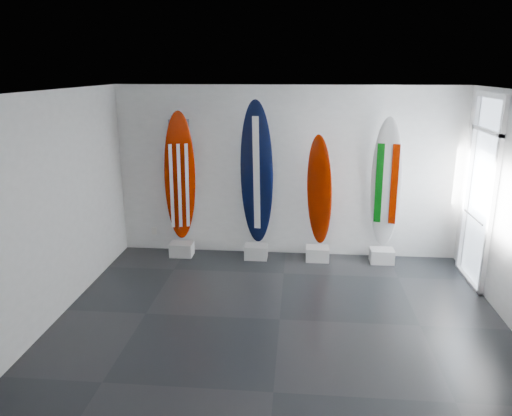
# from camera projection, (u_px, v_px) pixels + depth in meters

# --- Properties ---
(floor) EXTENTS (6.00, 6.00, 0.00)m
(floor) POSITION_uv_depth(u_px,v_px,m) (280.00, 319.00, 6.58)
(floor) COLOR black
(floor) RESTS_ON ground
(ceiling) EXTENTS (6.00, 6.00, 0.00)m
(ceiling) POSITION_uv_depth(u_px,v_px,m) (283.00, 91.00, 5.75)
(ceiling) COLOR white
(ceiling) RESTS_ON wall_back
(wall_back) EXTENTS (6.00, 0.00, 6.00)m
(wall_back) POSITION_uv_depth(u_px,v_px,m) (287.00, 173.00, 8.56)
(wall_back) COLOR silver
(wall_back) RESTS_ON ground
(wall_front) EXTENTS (6.00, 0.00, 6.00)m
(wall_front) POSITION_uv_depth(u_px,v_px,m) (268.00, 305.00, 3.77)
(wall_front) COLOR silver
(wall_front) RESTS_ON ground
(wall_left) EXTENTS (0.00, 5.00, 5.00)m
(wall_left) POSITION_uv_depth(u_px,v_px,m) (54.00, 207.00, 6.42)
(wall_left) COLOR silver
(wall_left) RESTS_ON ground
(display_block_usa) EXTENTS (0.40, 0.30, 0.24)m
(display_block_usa) POSITION_uv_depth(u_px,v_px,m) (182.00, 249.00, 8.79)
(display_block_usa) COLOR silver
(display_block_usa) RESTS_ON floor
(surfboard_usa) EXTENTS (0.64, 0.57, 2.37)m
(surfboard_usa) POSITION_uv_depth(u_px,v_px,m) (180.00, 178.00, 8.53)
(surfboard_usa) COLOR #8B1600
(surfboard_usa) RESTS_ON display_block_usa
(display_block_navy) EXTENTS (0.40, 0.30, 0.24)m
(display_block_navy) POSITION_uv_depth(u_px,v_px,m) (256.00, 252.00, 8.67)
(display_block_navy) COLOR silver
(display_block_navy) RESTS_ON floor
(surfboard_navy) EXTENTS (0.61, 0.36, 2.55)m
(surfboard_navy) POSITION_uv_depth(u_px,v_px,m) (257.00, 174.00, 8.39)
(surfboard_navy) COLOR black
(surfboard_navy) RESTS_ON display_block_navy
(display_block_swiss) EXTENTS (0.40, 0.30, 0.24)m
(display_block_swiss) POSITION_uv_depth(u_px,v_px,m) (317.00, 254.00, 8.58)
(display_block_swiss) COLOR silver
(display_block_swiss) RESTS_ON floor
(surfboard_swiss) EXTENTS (0.54, 0.47, 1.99)m
(surfboard_swiss) POSITION_uv_depth(u_px,v_px,m) (319.00, 191.00, 8.37)
(surfboard_swiss) COLOR #8B1600
(surfboard_swiss) RESTS_ON display_block_swiss
(display_block_italy) EXTENTS (0.40, 0.30, 0.24)m
(display_block_italy) POSITION_uv_depth(u_px,v_px,m) (382.00, 256.00, 8.49)
(display_block_italy) COLOR silver
(display_block_italy) RESTS_ON floor
(surfboard_italy) EXTENTS (0.57, 0.41, 2.29)m
(surfboard_italy) POSITION_uv_depth(u_px,v_px,m) (386.00, 184.00, 8.23)
(surfboard_italy) COLOR silver
(surfboard_italy) RESTS_ON display_block_italy
(wall_outlet) EXTENTS (0.09, 0.02, 0.13)m
(wall_outlet) POSITION_uv_depth(u_px,v_px,m) (154.00, 231.00, 9.07)
(wall_outlet) COLOR silver
(wall_outlet) RESTS_ON wall_back
(glass_door) EXTENTS (0.12, 1.16, 2.85)m
(glass_door) POSITION_uv_depth(u_px,v_px,m) (480.00, 194.00, 7.41)
(glass_door) COLOR white
(glass_door) RESTS_ON floor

